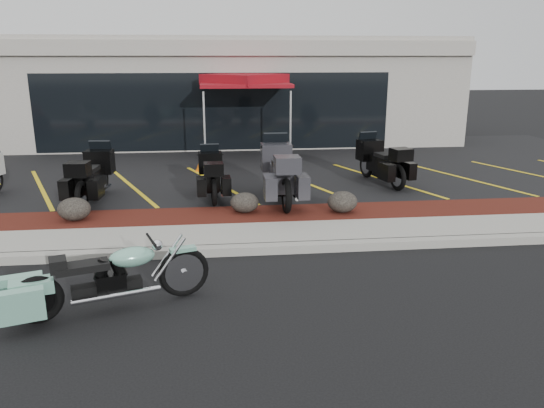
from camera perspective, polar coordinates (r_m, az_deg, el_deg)
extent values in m
plane|color=black|center=(8.48, -5.30, -7.60)|extent=(90.00, 90.00, 0.00)
cube|color=gray|center=(9.29, -5.43, -4.99)|extent=(24.00, 0.25, 0.15)
cube|color=gray|center=(9.94, -5.50, -3.58)|extent=(24.00, 1.20, 0.15)
cube|color=#3A160D|center=(11.08, -5.61, -1.53)|extent=(24.00, 1.20, 0.16)
cube|color=black|center=(16.32, -5.91, 4.02)|extent=(26.00, 9.60, 0.15)
cube|color=gray|center=(22.34, -6.22, 12.10)|extent=(18.00, 8.00, 4.00)
cube|color=black|center=(18.41, -6.11, 9.81)|extent=(12.00, 0.06, 2.60)
cube|color=gray|center=(18.29, -6.31, 16.36)|extent=(18.00, 0.30, 0.50)
ellipsoid|color=black|center=(11.29, -20.51, -0.51)|extent=(0.65, 0.54, 0.46)
ellipsoid|color=black|center=(11.12, -2.97, 0.16)|extent=(0.60, 0.50, 0.42)
ellipsoid|color=black|center=(11.21, 7.58, 0.23)|extent=(0.63, 0.53, 0.45)
cone|color=orange|center=(15.37, -7.68, 4.33)|extent=(0.31, 0.31, 0.42)
cylinder|color=silver|center=(16.54, -7.78, 8.18)|extent=(0.06, 0.06, 2.17)
cylinder|color=silver|center=(16.37, 1.50, 8.25)|extent=(0.06, 0.06, 2.17)
cylinder|color=silver|center=(19.13, -6.68, 9.21)|extent=(0.06, 0.06, 2.17)
cylinder|color=silver|center=(18.99, 1.35, 9.27)|extent=(0.06, 0.06, 2.17)
cube|color=maroon|center=(17.61, -2.96, 12.75)|extent=(3.14, 3.14, 0.11)
cube|color=maroon|center=(17.60, -2.97, 13.27)|extent=(2.91, 2.91, 0.33)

